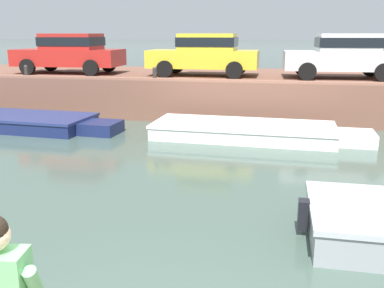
# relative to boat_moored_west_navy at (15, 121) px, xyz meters

# --- Properties ---
(ground_plane) EXTENTS (400.00, 400.00, 0.00)m
(ground_plane) POSITION_rel_boat_moored_west_navy_xyz_m (7.19, -3.80, -0.22)
(ground_plane) COLOR #42564C
(far_quay_wall) EXTENTS (60.00, 6.00, 1.39)m
(far_quay_wall) POSITION_rel_boat_moored_west_navy_xyz_m (7.19, 4.86, 0.47)
(far_quay_wall) COLOR brown
(far_quay_wall) RESTS_ON ground
(far_wall_coping) EXTENTS (60.00, 0.24, 0.08)m
(far_wall_coping) POSITION_rel_boat_moored_west_navy_xyz_m (7.19, 1.98, 1.21)
(far_wall_coping) COLOR #925F4C
(far_wall_coping) RESTS_ON far_quay_wall
(boat_moored_west_navy) EXTENTS (6.69, 2.32, 0.44)m
(boat_moored_west_navy) POSITION_rel_boat_moored_west_navy_xyz_m (0.00, 0.00, 0.00)
(boat_moored_west_navy) COLOR navy
(boat_moored_west_navy) RESTS_ON ground
(boat_moored_central_white) EXTENTS (6.21, 2.22, 0.43)m
(boat_moored_central_white) POSITION_rel_boat_moored_west_navy_xyz_m (7.51, 0.04, -0.01)
(boat_moored_central_white) COLOR white
(boat_moored_central_white) RESTS_ON ground
(car_leftmost_red) EXTENTS (4.20, 2.03, 1.54)m
(car_leftmost_red) POSITION_rel_boat_moored_west_navy_xyz_m (0.08, 3.96, 2.01)
(car_leftmost_red) COLOR #B2231E
(car_leftmost_red) RESTS_ON far_quay_wall
(car_left_inner_yellow) EXTENTS (4.07, 1.92, 1.54)m
(car_left_inner_yellow) POSITION_rel_boat_moored_west_navy_xyz_m (5.48, 3.96, 2.01)
(car_left_inner_yellow) COLOR yellow
(car_left_inner_yellow) RESTS_ON far_quay_wall
(car_centre_white) EXTENTS (4.02, 2.08, 1.54)m
(car_centre_white) POSITION_rel_boat_moored_west_navy_xyz_m (10.39, 3.96, 2.01)
(car_centre_white) COLOR white
(car_centre_white) RESTS_ON far_quay_wall
(mooring_bollard_west) EXTENTS (0.15, 0.15, 0.44)m
(mooring_bollard_west) POSITION_rel_boat_moored_west_navy_xyz_m (-0.75, 2.11, 1.41)
(mooring_bollard_west) COLOR #2D2B28
(mooring_bollard_west) RESTS_ON far_quay_wall
(mooring_bollard_mid) EXTENTS (0.15, 0.15, 0.44)m
(mooring_bollard_mid) POSITION_rel_boat_moored_west_navy_xyz_m (4.06, 2.11, 1.41)
(mooring_bollard_mid) COLOR #2D2B28
(mooring_bollard_mid) RESTS_ON far_quay_wall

